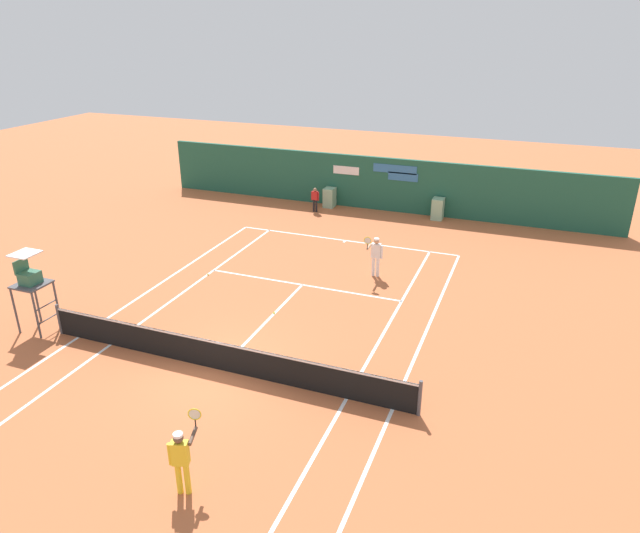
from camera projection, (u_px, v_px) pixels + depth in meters
ground_plane at (229, 360)px, 17.69m from camera, size 80.00×80.00×0.01m
tennis_net at (218, 355)px, 17.00m from camera, size 12.10×0.10×1.07m
sponsor_back_wall at (378, 184)px, 31.19m from camera, size 25.00×1.02×2.88m
umpire_chair at (30, 281)px, 18.75m from camera, size 1.00×1.00×2.76m
player_on_baseline at (376, 254)px, 23.06m from camera, size 0.63×0.70×1.86m
player_near_side at (181, 457)px, 12.37m from camera, size 0.51×0.81×1.85m
ball_kid_right_post at (315, 198)px, 31.02m from camera, size 0.44×0.19×1.33m
tennis_ball_near_service_line at (274, 313)px, 20.44m from camera, size 0.07×0.07×0.07m
tennis_ball_by_sideline at (208, 274)px, 23.52m from camera, size 0.07×0.07×0.07m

